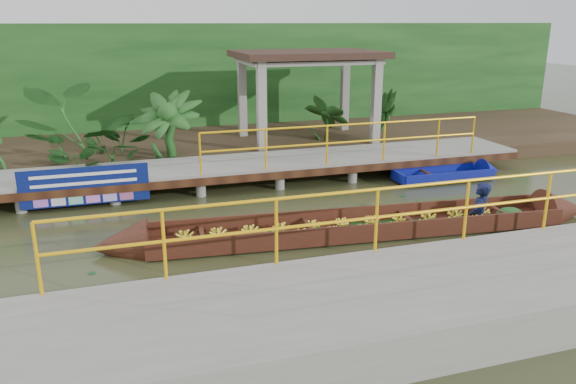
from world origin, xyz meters
name	(u,v)px	position (x,y,z in m)	size (l,w,h in m)	color
ground	(272,229)	(0.00, 0.00, 0.00)	(80.00, 80.00, 0.00)	#33371B
land_strip	(207,145)	(0.00, 7.50, 0.23)	(30.00, 8.00, 0.45)	#2E2217
far_dock	(235,167)	(0.02, 3.43, 0.48)	(16.00, 2.06, 1.66)	gray
near_dock	(423,303)	(1.00, -4.20, 0.30)	(18.00, 2.40, 1.73)	gray
pavilion	(307,64)	(3.00, 6.30, 2.82)	(4.40, 3.00, 3.00)	gray
foliage_backdrop	(193,82)	(0.00, 10.00, 2.00)	(30.00, 0.80, 4.00)	#143F14
vendor_boat	(373,223)	(1.88, -0.81, 0.21)	(10.36, 1.93, 2.07)	#32180D
moored_blue_boat	(466,174)	(6.09, 2.11, 0.13)	(3.08, 0.87, 0.73)	navy
blue_banner	(85,186)	(-3.61, 2.48, 0.56)	(2.77, 0.04, 0.87)	navy
tropical_plants	(156,126)	(-1.75, 5.30, 1.33)	(14.40, 1.40, 1.75)	#143F14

